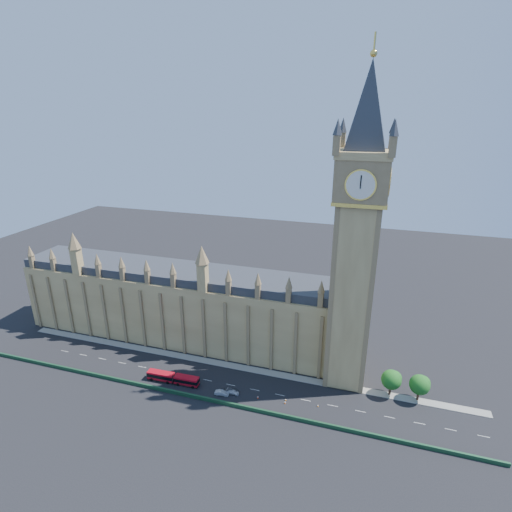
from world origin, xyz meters
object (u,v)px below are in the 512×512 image
(car_grey, at_px, (231,390))
(car_silver, at_px, (222,393))
(red_bus, at_px, (173,378))
(car_white, at_px, (233,392))

(car_grey, distance_m, car_silver, 3.10)
(red_bus, height_order, car_grey, red_bus)
(red_bus, bearing_deg, car_silver, -5.49)
(red_bus, distance_m, car_silver, 17.16)
(car_grey, relative_size, car_white, 1.01)
(red_bus, height_order, car_silver, red_bus)
(red_bus, bearing_deg, car_grey, 0.71)
(car_grey, height_order, car_silver, car_silver)
(car_silver, distance_m, car_white, 3.37)
(red_bus, height_order, car_white, red_bus)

